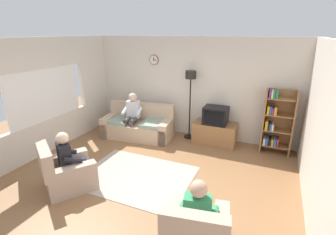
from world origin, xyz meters
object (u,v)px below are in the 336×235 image
(person_on_couch, at_px, (132,113))
(person_in_right_armchair, at_px, (198,212))
(bookshelf, at_px, (276,122))
(person_in_left_armchair, at_px, (70,157))
(tv_stand, at_px, (215,133))
(armchair_near_window, at_px, (67,173))
(couch, at_px, (138,126))
(floor_lamp, at_px, (190,86))
(tv, at_px, (216,115))

(person_on_couch, height_order, person_in_right_armchair, person_on_couch)
(bookshelf, xyz_separation_m, person_in_left_armchair, (-3.44, -3.06, -0.17))
(tv_stand, relative_size, person_in_right_armchair, 0.98)
(armchair_near_window, height_order, person_on_couch, person_on_couch)
(couch, xyz_separation_m, tv_stand, (2.07, 0.40, -0.03))
(person_on_couch, xyz_separation_m, person_in_left_armchair, (0.17, -2.47, -0.09))
(tv_stand, relative_size, person_in_left_armchair, 0.98)
(couch, height_order, floor_lamp, floor_lamp)
(tv, bearing_deg, armchair_near_window, -124.25)
(tv_stand, distance_m, person_on_couch, 2.28)
(tv_stand, height_order, person_in_left_armchair, person_in_left_armchair)
(couch, relative_size, person_in_left_armchair, 1.78)
(armchair_near_window, bearing_deg, couch, 89.95)
(floor_lamp, height_order, armchair_near_window, floor_lamp)
(armchair_near_window, bearing_deg, tv, 55.75)
(floor_lamp, relative_size, person_in_right_armchair, 1.65)
(person_on_couch, relative_size, person_in_left_armchair, 1.11)
(couch, xyz_separation_m, bookshelf, (3.49, 0.48, 0.46))
(bookshelf, height_order, person_on_couch, bookshelf)
(person_on_couch, distance_m, person_in_right_armchair, 4.06)
(floor_lamp, bearing_deg, person_on_couch, -157.05)
(person_on_couch, bearing_deg, tv_stand, 13.23)
(floor_lamp, bearing_deg, tv, -9.50)
(person_in_right_armchair, bearing_deg, person_on_couch, 133.25)
(armchair_near_window, relative_size, person_on_couch, 0.95)
(armchair_near_window, distance_m, person_in_right_armchair, 2.71)
(couch, height_order, armchair_near_window, same)
(person_in_right_armchair, bearing_deg, bookshelf, 76.87)
(couch, bearing_deg, tv, 10.43)
(armchair_near_window, bearing_deg, person_on_couch, 92.65)
(bookshelf, relative_size, person_on_couch, 1.25)
(person_in_left_armchair, bearing_deg, floor_lamp, 67.47)
(person_on_couch, height_order, person_in_left_armchair, person_on_couch)
(armchair_near_window, bearing_deg, tv_stand, 55.96)
(tv_stand, height_order, person_in_right_armchair, person_in_right_armchair)
(floor_lamp, height_order, person_on_couch, floor_lamp)
(person_on_couch, bearing_deg, armchair_near_window, -87.35)
(armchair_near_window, height_order, person_in_left_armchair, person_in_left_armchair)
(tv_stand, bearing_deg, couch, -168.92)
(person_on_couch, bearing_deg, bookshelf, 9.21)
(tv, xyz_separation_m, bookshelf, (1.42, 0.09, -0.01))
(person_on_couch, bearing_deg, floor_lamp, 22.95)
(person_on_couch, bearing_deg, couch, 42.31)
(tv, relative_size, bookshelf, 0.39)
(floor_lamp, relative_size, person_in_left_armchair, 1.65)
(tv, bearing_deg, bookshelf, 3.82)
(tv_stand, distance_m, bookshelf, 1.51)
(armchair_near_window, bearing_deg, person_in_right_armchair, -8.72)
(couch, distance_m, tv_stand, 2.11)
(bookshelf, bearing_deg, armchair_near_window, -138.09)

